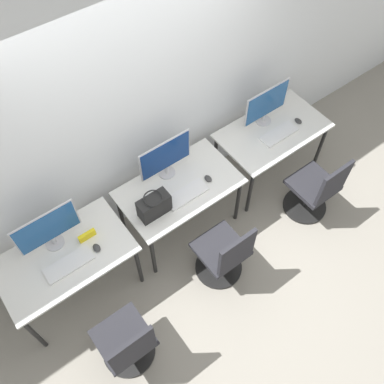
{
  "coord_description": "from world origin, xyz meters",
  "views": [
    {
      "loc": [
        -1.31,
        -1.62,
        4.08
      ],
      "look_at": [
        0.0,
        0.14,
        0.87
      ],
      "focal_mm": 40.0,
      "sensor_mm": 36.0,
      "label": 1
    }
  ],
  "objects_px": {
    "monitor_left": "(48,229)",
    "mouse_left": "(97,248)",
    "mouse_right": "(298,121)",
    "office_chair_right": "(315,191)",
    "keyboard_center": "(187,194)",
    "monitor_right": "(266,104)",
    "keyboard_right": "(279,134)",
    "keyboard_left": "(69,264)",
    "monitor_center": "(165,157)",
    "handbag": "(154,206)",
    "office_chair_center": "(224,256)",
    "mouse_center": "(208,179)",
    "office_chair_left": "(128,345)"
  },
  "relations": [
    {
      "from": "mouse_left",
      "to": "monitor_center",
      "type": "distance_m",
      "value": 1.04
    },
    {
      "from": "keyboard_right",
      "to": "mouse_right",
      "type": "bearing_deg",
      "value": 1.91
    },
    {
      "from": "handbag",
      "to": "monitor_center",
      "type": "bearing_deg",
      "value": 41.76
    },
    {
      "from": "monitor_left",
      "to": "office_chair_right",
      "type": "relative_size",
      "value": 0.62
    },
    {
      "from": "keyboard_right",
      "to": "handbag",
      "type": "height_order",
      "value": "handbag"
    },
    {
      "from": "keyboard_left",
      "to": "mouse_center",
      "type": "distance_m",
      "value": 1.5
    },
    {
      "from": "mouse_left",
      "to": "mouse_center",
      "type": "relative_size",
      "value": 1.0
    },
    {
      "from": "keyboard_right",
      "to": "mouse_right",
      "type": "distance_m",
      "value": 0.29
    },
    {
      "from": "office_chair_left",
      "to": "keyboard_right",
      "type": "relative_size",
      "value": 2.1
    },
    {
      "from": "office_chair_center",
      "to": "monitor_right",
      "type": "distance_m",
      "value": 1.61
    },
    {
      "from": "monitor_left",
      "to": "office_chair_right",
      "type": "height_order",
      "value": "monitor_left"
    },
    {
      "from": "mouse_left",
      "to": "keyboard_right",
      "type": "relative_size",
      "value": 0.21
    },
    {
      "from": "office_chair_left",
      "to": "keyboard_left",
      "type": "bearing_deg",
      "value": 94.52
    },
    {
      "from": "mouse_left",
      "to": "keyboard_center",
      "type": "xyz_separation_m",
      "value": [
        0.96,
        -0.01,
        -0.01
      ]
    },
    {
      "from": "keyboard_left",
      "to": "monitor_center",
      "type": "distance_m",
      "value": 1.29
    },
    {
      "from": "monitor_right",
      "to": "office_chair_right",
      "type": "xyz_separation_m",
      "value": [
        0.02,
        -0.86,
        -0.6
      ]
    },
    {
      "from": "monitor_center",
      "to": "mouse_left",
      "type": "bearing_deg",
      "value": -161.81
    },
    {
      "from": "mouse_center",
      "to": "mouse_right",
      "type": "relative_size",
      "value": 1.0
    },
    {
      "from": "mouse_left",
      "to": "keyboard_center",
      "type": "distance_m",
      "value": 0.96
    },
    {
      "from": "keyboard_left",
      "to": "keyboard_center",
      "type": "distance_m",
      "value": 1.23
    },
    {
      "from": "monitor_right",
      "to": "monitor_left",
      "type": "bearing_deg",
      "value": 179.94
    },
    {
      "from": "keyboard_left",
      "to": "office_chair_left",
      "type": "bearing_deg",
      "value": -85.48
    },
    {
      "from": "monitor_center",
      "to": "mouse_right",
      "type": "distance_m",
      "value": 1.56
    },
    {
      "from": "keyboard_left",
      "to": "handbag",
      "type": "height_order",
      "value": "handbag"
    },
    {
      "from": "keyboard_center",
      "to": "keyboard_right",
      "type": "bearing_deg",
      "value": 1.68
    },
    {
      "from": "monitor_right",
      "to": "mouse_right",
      "type": "height_order",
      "value": "monitor_right"
    },
    {
      "from": "keyboard_center",
      "to": "handbag",
      "type": "xyz_separation_m",
      "value": [
        -0.35,
        0.02,
        0.11
      ]
    },
    {
      "from": "monitor_right",
      "to": "office_chair_right",
      "type": "bearing_deg",
      "value": -88.37
    },
    {
      "from": "keyboard_left",
      "to": "mouse_right",
      "type": "bearing_deg",
      "value": 0.49
    },
    {
      "from": "keyboard_left",
      "to": "office_chair_left",
      "type": "height_order",
      "value": "office_chair_left"
    },
    {
      "from": "mouse_right",
      "to": "office_chair_right",
      "type": "relative_size",
      "value": 0.1
    },
    {
      "from": "monitor_left",
      "to": "mouse_center",
      "type": "distance_m",
      "value": 1.54
    },
    {
      "from": "monitor_left",
      "to": "keyboard_right",
      "type": "xyz_separation_m",
      "value": [
        2.46,
        -0.25,
        -0.23
      ]
    },
    {
      "from": "office_chair_center",
      "to": "handbag",
      "type": "xyz_separation_m",
      "value": [
        -0.36,
        0.6,
        0.47
      ]
    },
    {
      "from": "mouse_center",
      "to": "office_chair_left",
      "type": "bearing_deg",
      "value": -152.22
    },
    {
      "from": "mouse_left",
      "to": "mouse_right",
      "type": "relative_size",
      "value": 1.0
    },
    {
      "from": "monitor_center",
      "to": "office_chair_center",
      "type": "distance_m",
      "value": 1.09
    },
    {
      "from": "handbag",
      "to": "mouse_right",
      "type": "bearing_deg",
      "value": 0.87
    },
    {
      "from": "mouse_right",
      "to": "keyboard_right",
      "type": "bearing_deg",
      "value": -178.09
    },
    {
      "from": "keyboard_center",
      "to": "handbag",
      "type": "bearing_deg",
      "value": 177.16
    },
    {
      "from": "mouse_center",
      "to": "office_chair_right",
      "type": "distance_m",
      "value": 1.21
    },
    {
      "from": "mouse_center",
      "to": "monitor_left",
      "type": "bearing_deg",
      "value": 170.12
    },
    {
      "from": "monitor_center",
      "to": "office_chair_center",
      "type": "relative_size",
      "value": 0.62
    },
    {
      "from": "monitor_center",
      "to": "mouse_center",
      "type": "bearing_deg",
      "value": -48.28
    },
    {
      "from": "monitor_left",
      "to": "keyboard_left",
      "type": "xyz_separation_m",
      "value": [
        0.0,
        -0.26,
        -0.23
      ]
    },
    {
      "from": "keyboard_center",
      "to": "monitor_right",
      "type": "height_order",
      "value": "monitor_right"
    },
    {
      "from": "office_chair_left",
      "to": "mouse_right",
      "type": "relative_size",
      "value": 9.91
    },
    {
      "from": "monitor_left",
      "to": "keyboard_center",
      "type": "relative_size",
      "value": 1.31
    },
    {
      "from": "keyboard_center",
      "to": "handbag",
      "type": "distance_m",
      "value": 0.37
    },
    {
      "from": "monitor_left",
      "to": "mouse_left",
      "type": "bearing_deg",
      "value": -45.31
    }
  ]
}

